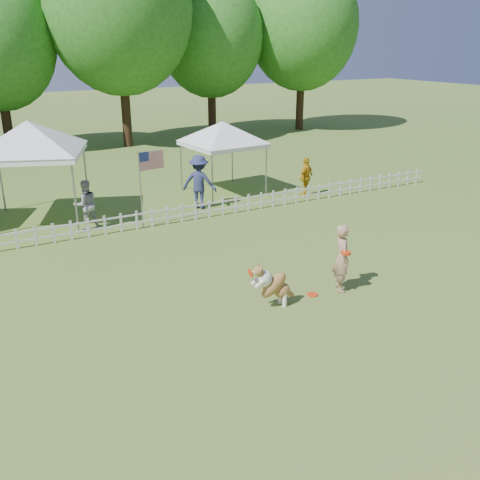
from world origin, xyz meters
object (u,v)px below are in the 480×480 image
at_px(flag_pole, 141,190).
at_px(spectator_a, 86,205).
at_px(dog, 274,285).
at_px(canopy_tent_left, 34,173).
at_px(canopy_tent_right, 223,158).
at_px(handler, 342,258).
at_px(spectator_c, 306,177).
at_px(spectator_b, 199,182).
at_px(frisbee_on_turf, 313,294).

xyz_separation_m(flag_pole, spectator_a, (-1.52, 0.80, -0.44)).
bearing_deg(flag_pole, dog, -95.45).
xyz_separation_m(canopy_tent_left, canopy_tent_right, (6.88, 0.28, -0.25)).
bearing_deg(handler, spectator_c, -5.63).
bearing_deg(handler, flag_pole, 45.48).
xyz_separation_m(spectator_b, spectator_c, (4.16, -0.51, -0.19)).
xyz_separation_m(frisbee_on_turf, spectator_b, (0.66, 7.55, 0.92)).
distance_m(frisbee_on_turf, spectator_b, 7.63).
xyz_separation_m(frisbee_on_turf, spectator_a, (-3.34, 7.26, 0.76)).
bearing_deg(spectator_b, dog, 117.66).
distance_m(handler, flag_pole, 7.03).
distance_m(canopy_tent_left, canopy_tent_right, 6.89).
distance_m(handler, frisbee_on_turf, 1.08).
bearing_deg(spectator_c, spectator_b, -32.31).
distance_m(frisbee_on_turf, spectator_a, 8.03).
height_order(handler, spectator_c, handler).
bearing_deg(canopy_tent_right, handler, -104.63).
height_order(handler, canopy_tent_right, canopy_tent_right).
relative_size(handler, spectator_b, 0.86).
xyz_separation_m(dog, spectator_c, (5.93, 7.10, 0.21)).
relative_size(handler, canopy_tent_right, 0.61).
xyz_separation_m(dog, flag_pole, (-0.70, 6.53, 0.68)).
height_order(dog, spectator_b, spectator_b).
relative_size(spectator_a, spectator_b, 0.83).
relative_size(canopy_tent_right, spectator_b, 1.42).
xyz_separation_m(dog, spectator_a, (-2.23, 7.33, 0.24)).
bearing_deg(frisbee_on_turf, dog, -176.49).
bearing_deg(spectator_c, frisbee_on_turf, 30.31).
xyz_separation_m(canopy_tent_left, spectator_b, (5.19, -1.20, -0.65)).
distance_m(handler, spectator_a, 8.39).
distance_m(spectator_b, spectator_c, 4.19).
bearing_deg(spectator_b, frisbee_on_turf, 125.74).
relative_size(flag_pole, spectator_a, 1.57).
bearing_deg(frisbee_on_turf, spectator_a, 114.67).
height_order(frisbee_on_turf, flag_pole, flag_pole).
xyz_separation_m(handler, spectator_b, (-0.07, 7.63, 0.13)).
distance_m(canopy_tent_right, spectator_c, 3.23).
bearing_deg(canopy_tent_left, flag_pole, -19.81).
bearing_deg(dog, canopy_tent_left, 113.11).
relative_size(handler, spectator_a, 1.04).
relative_size(dog, spectator_c, 0.72).
xyz_separation_m(canopy_tent_right, spectator_c, (2.46, -2.00, -0.59)).
bearing_deg(handler, spectator_b, 24.78).
distance_m(dog, frisbee_on_turf, 1.23).
relative_size(handler, dog, 1.51).
height_order(spectator_b, spectator_c, spectator_b).
height_order(canopy_tent_right, spectator_a, canopy_tent_right).
height_order(canopy_tent_left, flag_pole, canopy_tent_left).
distance_m(spectator_a, spectator_c, 8.16).
relative_size(dog, spectator_a, 0.69).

